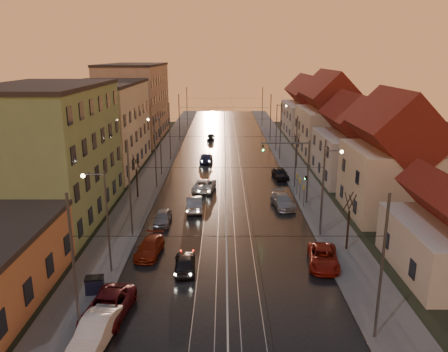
{
  "coord_description": "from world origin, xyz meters",
  "views": [
    {
      "loc": [
        -0.24,
        -28.07,
        16.07
      ],
      "look_at": [
        -0.2,
        17.5,
        3.36
      ],
      "focal_mm": 35.0,
      "sensor_mm": 36.0,
      "label": 1
    }
  ],
  "objects_px": {
    "traffic_light_mast": "(299,164)",
    "driving_car_4": "(211,136)",
    "driving_car_0": "(185,262)",
    "parked_left_1": "(108,307)",
    "street_lamp_1": "(326,182)",
    "parked_left_3": "(163,217)",
    "driving_car_1": "(194,203)",
    "parked_left_2": "(150,247)",
    "street_lamp_2": "(158,140)",
    "driving_car_3": "(206,158)",
    "street_lamp_0": "(103,213)",
    "dumpster": "(95,285)",
    "parked_right_1": "(283,201)",
    "parked_left_0": "(95,331)",
    "driving_car_2": "(205,185)",
    "street_lamp_3": "(278,122)",
    "parked_right_2": "(280,173)",
    "parked_right_0": "(323,257)"
  },
  "relations": [
    {
      "from": "driving_car_1",
      "to": "parked_right_2",
      "type": "distance_m",
      "value": 16.38
    },
    {
      "from": "street_lamp_1",
      "to": "parked_left_0",
      "type": "bearing_deg",
      "value": -135.54
    },
    {
      "from": "driving_car_4",
      "to": "parked_left_2",
      "type": "relative_size",
      "value": 0.84
    },
    {
      "from": "driving_car_0",
      "to": "parked_right_1",
      "type": "xyz_separation_m",
      "value": [
        9.41,
        14.57,
        0.03
      ]
    },
    {
      "from": "driving_car_2",
      "to": "dumpster",
      "type": "distance_m",
      "value": 25.0
    },
    {
      "from": "street_lamp_2",
      "to": "parked_left_0",
      "type": "distance_m",
      "value": 36.66
    },
    {
      "from": "driving_car_0",
      "to": "parked_left_1",
      "type": "height_order",
      "value": "parked_left_1"
    },
    {
      "from": "traffic_light_mast",
      "to": "street_lamp_1",
      "type": "bearing_deg",
      "value": -82.09
    },
    {
      "from": "driving_car_2",
      "to": "driving_car_3",
      "type": "relative_size",
      "value": 1.08
    },
    {
      "from": "street_lamp_1",
      "to": "parked_left_3",
      "type": "xyz_separation_m",
      "value": [
        -15.33,
        2.08,
        -4.22
      ]
    },
    {
      "from": "driving_car_1",
      "to": "parked_left_2",
      "type": "distance_m",
      "value": 11.15
    },
    {
      "from": "parked_left_0",
      "to": "parked_left_3",
      "type": "bearing_deg",
      "value": 92.75
    },
    {
      "from": "parked_left_1",
      "to": "parked_right_1",
      "type": "bearing_deg",
      "value": 62.93
    },
    {
      "from": "parked_left_1",
      "to": "driving_car_3",
      "type": "bearing_deg",
      "value": 90.08
    },
    {
      "from": "parked_left_1",
      "to": "street_lamp_1",
      "type": "bearing_deg",
      "value": 46.09
    },
    {
      "from": "parked_right_1",
      "to": "dumpster",
      "type": "distance_m",
      "value": 23.71
    },
    {
      "from": "parked_left_2",
      "to": "dumpster",
      "type": "height_order",
      "value": "parked_left_2"
    },
    {
      "from": "dumpster",
      "to": "parked_right_0",
      "type": "bearing_deg",
      "value": 6.4
    },
    {
      "from": "street_lamp_1",
      "to": "driving_car_1",
      "type": "height_order",
      "value": "street_lamp_1"
    },
    {
      "from": "parked_right_1",
      "to": "parked_right_2",
      "type": "relative_size",
      "value": 1.14
    },
    {
      "from": "driving_car_1",
      "to": "driving_car_3",
      "type": "relative_size",
      "value": 0.98
    },
    {
      "from": "street_lamp_3",
      "to": "parked_right_2",
      "type": "height_order",
      "value": "street_lamp_3"
    },
    {
      "from": "street_lamp_2",
      "to": "driving_car_4",
      "type": "bearing_deg",
      "value": 76.34
    },
    {
      "from": "street_lamp_1",
      "to": "traffic_light_mast",
      "type": "xyz_separation_m",
      "value": [
        -1.11,
        8.0,
        -0.29
      ]
    },
    {
      "from": "street_lamp_1",
      "to": "dumpster",
      "type": "relative_size",
      "value": 6.67
    },
    {
      "from": "traffic_light_mast",
      "to": "driving_car_3",
      "type": "relative_size",
      "value": 1.52
    },
    {
      "from": "driving_car_4",
      "to": "driving_car_0",
      "type": "bearing_deg",
      "value": 89.9
    },
    {
      "from": "driving_car_3",
      "to": "parked_right_1",
      "type": "height_order",
      "value": "parked_right_1"
    },
    {
      "from": "street_lamp_0",
      "to": "parked_left_1",
      "type": "height_order",
      "value": "street_lamp_0"
    },
    {
      "from": "street_lamp_1",
      "to": "driving_car_4",
      "type": "height_order",
      "value": "street_lamp_1"
    },
    {
      "from": "street_lamp_0",
      "to": "driving_car_1",
      "type": "bearing_deg",
      "value": 67.74
    },
    {
      "from": "traffic_light_mast",
      "to": "parked_right_2",
      "type": "distance_m",
      "value": 11.02
    },
    {
      "from": "street_lamp_1",
      "to": "dumpster",
      "type": "bearing_deg",
      "value": -148.7
    },
    {
      "from": "traffic_light_mast",
      "to": "driving_car_1",
      "type": "relative_size",
      "value": 1.55
    },
    {
      "from": "street_lamp_1",
      "to": "driving_car_0",
      "type": "distance_m",
      "value": 15.07
    },
    {
      "from": "street_lamp_0",
      "to": "driving_car_1",
      "type": "height_order",
      "value": "street_lamp_0"
    },
    {
      "from": "driving_car_2",
      "to": "parked_right_1",
      "type": "distance_m",
      "value": 10.66
    },
    {
      "from": "street_lamp_1",
      "to": "driving_car_1",
      "type": "relative_size",
      "value": 1.72
    },
    {
      "from": "parked_left_0",
      "to": "driving_car_0",
      "type": "bearing_deg",
      "value": 70.48
    },
    {
      "from": "traffic_light_mast",
      "to": "driving_car_4",
      "type": "height_order",
      "value": "traffic_light_mast"
    },
    {
      "from": "parked_right_0",
      "to": "street_lamp_3",
      "type": "bearing_deg",
      "value": 95.96
    },
    {
      "from": "street_lamp_3",
      "to": "parked_right_1",
      "type": "bearing_deg",
      "value": -95.71
    },
    {
      "from": "street_lamp_1",
      "to": "street_lamp_3",
      "type": "distance_m",
      "value": 36.0
    },
    {
      "from": "parked_right_1",
      "to": "dumpster",
      "type": "bearing_deg",
      "value": -137.46
    },
    {
      "from": "street_lamp_1",
      "to": "parked_right_1",
      "type": "distance_m",
      "value": 8.63
    },
    {
      "from": "street_lamp_2",
      "to": "driving_car_2",
      "type": "height_order",
      "value": "street_lamp_2"
    },
    {
      "from": "parked_left_3",
      "to": "driving_car_0",
      "type": "bearing_deg",
      "value": -72.03
    },
    {
      "from": "driving_car_0",
      "to": "traffic_light_mast",
      "type": "bearing_deg",
      "value": -129.51
    },
    {
      "from": "parked_right_1",
      "to": "traffic_light_mast",
      "type": "bearing_deg",
      "value": 22.57
    },
    {
      "from": "street_lamp_3",
      "to": "parked_right_0",
      "type": "relative_size",
      "value": 1.62
    }
  ]
}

